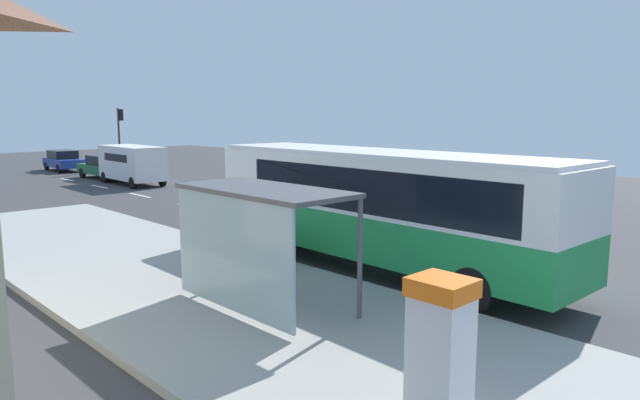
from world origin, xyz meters
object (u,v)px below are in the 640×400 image
object	(u,v)px
bus	(378,202)
sedan_far	(105,167)
recycling_bin_yellow	(257,247)
recycling_bin_red	(227,239)
recycling_bin_orange	(274,252)
recycling_bin_blue	(242,243)
ticket_machine	(440,349)
white_van	(132,162)
sedan_near	(64,160)
traffic_light_near_side	(120,129)
bus_shelter	(252,218)

from	to	relation	value
bus	sedan_far	size ratio (longest dim) A/B	2.48
bus	recycling_bin_yellow	distance (m)	3.45
bus	recycling_bin_red	size ratio (longest dim) A/B	11.65
recycling_bin_orange	recycling_bin_blue	world-z (taller)	same
recycling_bin_orange	ticket_machine	bearing A→B (deg)	-113.53
ticket_machine	recycling_bin_red	size ratio (longest dim) A/B	2.04
bus	recycling_bin_blue	distance (m)	3.91
recycling_bin_blue	white_van	bearing A→B (deg)	72.10
white_van	sedan_near	xyz separation A→B (m)	(0.10, 11.41, -0.55)
sedan_far	recycling_bin_blue	world-z (taller)	sedan_far
sedan_near	sedan_far	size ratio (longest dim) A/B	1.01
recycling_bin_red	recycling_bin_blue	bearing A→B (deg)	-90.00
ticket_machine	traffic_light_near_side	distance (m)	39.26
bus	recycling_bin_blue	world-z (taller)	bus
sedan_far	ticket_machine	xyz separation A→B (m)	(-9.66, -32.66, 0.38)
bus	white_van	distance (m)	22.92
ticket_machine	recycling_bin_orange	bearing A→B (deg)	66.47
sedan_far	traffic_light_near_side	world-z (taller)	traffic_light_near_side
ticket_machine	recycling_bin_red	bearing A→B (deg)	71.34
ticket_machine	bus_shelter	xyz separation A→B (m)	(0.94, 5.21, 0.93)
white_van	recycling_bin_red	world-z (taller)	white_van
recycling_bin_orange	sedan_near	bearing A→B (deg)	78.73
white_van	bus_shelter	distance (m)	24.80
recycling_bin_yellow	recycling_bin_red	xyz separation A→B (m)	(0.00, 1.40, 0.00)
sedan_near	sedan_far	world-z (taller)	same
bus	sedan_near	size ratio (longest dim) A/B	2.47
ticket_machine	traffic_light_near_side	world-z (taller)	traffic_light_near_side
sedan_near	traffic_light_near_side	xyz separation A→B (m)	(3.20, -2.82, 2.31)
sedan_near	recycling_bin_red	xyz separation A→B (m)	(-6.50, -30.52, -0.14)
sedan_near	bus_shelter	bearing A→B (deg)	-104.12
sedan_far	ticket_machine	world-z (taller)	ticket_machine
recycling_bin_orange	recycling_bin_yellow	bearing A→B (deg)	90.00
recycling_bin_red	bus	bearing A→B (deg)	-54.32
sedan_near	bus_shelter	world-z (taller)	bus_shelter
sedan_far	recycling_bin_orange	xyz separation A→B (m)	(-6.50, -25.41, -0.14)
recycling_bin_yellow	traffic_light_near_side	bearing A→B (deg)	71.56
recycling_bin_yellow	bus_shelter	size ratio (longest dim) A/B	0.24
sedan_near	recycling_bin_red	bearing A→B (deg)	-102.03
sedan_near	ticket_machine	size ratio (longest dim) A/B	2.31
sedan_near	traffic_light_near_side	size ratio (longest dim) A/B	0.97
ticket_machine	recycling_bin_yellow	bearing A→B (deg)	68.34
bus_shelter	sedan_far	bearing A→B (deg)	72.39
sedan_near	recycling_bin_blue	world-z (taller)	sedan_near
recycling_bin_yellow	ticket_machine	bearing A→B (deg)	-111.66
bus	recycling_bin_orange	world-z (taller)	bus
recycling_bin_red	traffic_light_near_side	distance (m)	29.45
sedan_near	recycling_bin_yellow	size ratio (longest dim) A/B	4.72
traffic_light_near_side	recycling_bin_yellow	bearing A→B (deg)	-108.44
recycling_bin_blue	sedan_near	bearing A→B (deg)	78.23
recycling_bin_red	ticket_machine	bearing A→B (deg)	-108.66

